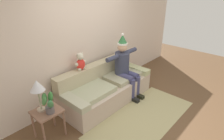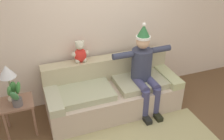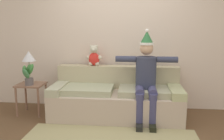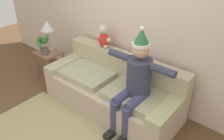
# 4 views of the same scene
# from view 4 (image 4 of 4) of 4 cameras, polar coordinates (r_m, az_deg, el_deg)

# --- Properties ---
(back_wall) EXTENTS (7.00, 0.10, 2.70)m
(back_wall) POSITION_cam_4_polar(r_m,az_deg,el_deg) (3.70, 5.79, 12.25)
(back_wall) COLOR beige
(back_wall) RESTS_ON ground_plane
(couch) EXTENTS (2.21, 0.91, 0.84)m
(couch) POSITION_cam_4_polar(r_m,az_deg,el_deg) (3.77, 0.41, -4.67)
(couch) COLOR #C2AB98
(couch) RESTS_ON ground_plane
(person_seated) EXTENTS (1.02, 0.77, 1.51)m
(person_seated) POSITION_cam_4_polar(r_m,az_deg,el_deg) (3.17, 5.58, -2.76)
(person_seated) COLOR #35394F
(person_seated) RESTS_ON ground_plane
(teddy_bear) EXTENTS (0.29, 0.17, 0.38)m
(teddy_bear) POSITION_cam_4_polar(r_m,az_deg,el_deg) (3.88, -2.03, 7.93)
(teddy_bear) COLOR red
(teddy_bear) RESTS_ON couch
(side_table) EXTENTS (0.46, 0.42, 0.55)m
(side_table) POSITION_cam_4_polar(r_m,az_deg,el_deg) (4.63, -15.00, 3.11)
(side_table) COLOR #89614C
(side_table) RESTS_ON ground_plane
(table_lamp) EXTENTS (0.24, 0.24, 0.57)m
(table_lamp) POSITION_cam_4_polar(r_m,az_deg,el_deg) (4.50, -15.47, 9.97)
(table_lamp) COLOR #BDA991
(table_lamp) RESTS_ON side_table
(potted_plant) EXTENTS (0.23, 0.28, 0.38)m
(potted_plant) POSITION_cam_4_polar(r_m,az_deg,el_deg) (4.46, -16.35, 5.98)
(potted_plant) COLOR #5C5657
(potted_plant) RESTS_ON side_table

